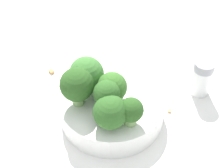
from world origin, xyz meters
TOP-DOWN VIEW (x-y plane):
  - ground_plane at (0.00, 0.00)m, footprint 3.00×3.00m
  - bowl at (0.00, 0.00)m, footprint 0.16×0.16m
  - broccoli_floret_0 at (0.00, 0.00)m, footprint 0.05×0.05m
  - broccoli_floret_1 at (-0.05, 0.00)m, footprint 0.05×0.05m
  - broccoli_floret_2 at (-0.01, -0.02)m, footprint 0.04×0.04m
  - broccoli_floret_3 at (-0.03, 0.03)m, footprint 0.05×0.05m
  - broccoli_floret_4 at (0.02, -0.05)m, footprint 0.04×0.04m
  - broccoli_floret_5 at (-0.01, -0.05)m, footprint 0.05×0.05m
  - pepper_shaker at (0.15, 0.03)m, footprint 0.03×0.03m
  - almond_crumb_0 at (-0.09, 0.12)m, footprint 0.01×0.01m
  - almond_crumb_1 at (0.09, -0.01)m, footprint 0.01×0.01m

SIDE VIEW (x-z plane):
  - ground_plane at x=0.00m, z-range 0.00..0.00m
  - almond_crumb_1 at x=0.09m, z-range 0.00..0.01m
  - almond_crumb_0 at x=-0.09m, z-range 0.00..0.01m
  - bowl at x=0.00m, z-range 0.00..0.04m
  - pepper_shaker at x=0.15m, z-range 0.00..0.07m
  - broccoli_floret_0 at x=0.00m, z-range 0.04..0.09m
  - broccoli_floret_4 at x=0.02m, z-range 0.04..0.09m
  - broccoli_floret_5 at x=-0.01m, z-range 0.04..0.09m
  - broccoli_floret_3 at x=-0.03m, z-range 0.04..0.10m
  - broccoli_floret_2 at x=-0.01m, z-range 0.05..0.10m
  - broccoli_floret_1 at x=-0.05m, z-range 0.05..0.11m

